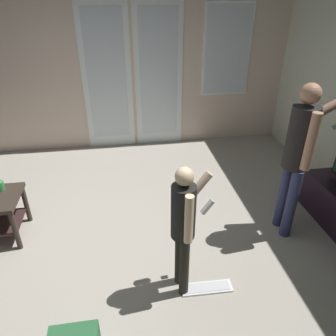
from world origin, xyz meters
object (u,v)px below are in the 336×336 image
Objects in this scene: person_child at (184,222)px; cup_near_edge at (0,186)px; person_adult at (299,150)px; loose_keyboard at (207,288)px.

person_child is 12.35× the size of cup_near_edge.
person_adult is 1.37m from person_child.
person_adult reaches higher than loose_keyboard.
person_adult is 1.52m from loose_keyboard.
loose_keyboard is 2.26m from cup_near_edge.
person_child is 0.73m from loose_keyboard.
loose_keyboard is (0.20, -0.06, -0.70)m from person_child.
person_child is at bearing -154.39° from person_adult.
loose_keyboard is 4.63× the size of cup_near_edge.
person_adult is 16.42× the size of cup_near_edge.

